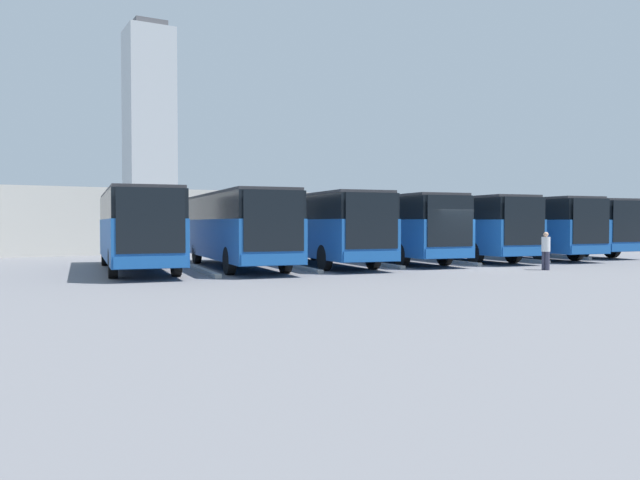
{
  "coord_description": "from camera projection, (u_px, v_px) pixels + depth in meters",
  "views": [
    {
      "loc": [
        17.95,
        19.89,
        1.95
      ],
      "look_at": [
        3.85,
        -5.57,
        1.13
      ],
      "focal_mm": 35.0,
      "sensor_mm": 36.0,
      "label": 1
    }
  ],
  "objects": [
    {
      "name": "bus_0",
      "position": [
        552.0,
        225.0,
        37.19
      ],
      "size": [
        3.97,
        11.42,
        3.2
      ],
      "rotation": [
        0.0,
        0.0,
        -0.14
      ],
      "color": "#19519E",
      "rests_on": "ground_plane"
    },
    {
      "name": "bus_4",
      "position": [
        319.0,
        226.0,
        28.69
      ],
      "size": [
        3.97,
        11.42,
        3.2
      ],
      "rotation": [
        0.0,
        0.0,
        -0.14
      ],
      "color": "#19519E",
      "rests_on": "ground_plane"
    },
    {
      "name": "pedestrian",
      "position": [
        546.0,
        250.0,
        25.52
      ],
      "size": [
        0.37,
        0.37,
        1.56
      ],
      "rotation": [
        0.0,
        0.0,
        1.51
      ],
      "color": "#38384C",
      "rests_on": "ground_plane"
    },
    {
      "name": "bus_2",
      "position": [
        454.0,
        225.0,
        32.72
      ],
      "size": [
        3.97,
        11.42,
        3.2
      ],
      "rotation": [
        0.0,
        0.0,
        -0.14
      ],
      "color": "#19519E",
      "rests_on": "ground_plane"
    },
    {
      "name": "bus_5",
      "position": [
        236.0,
        226.0,
        26.7
      ],
      "size": [
        3.97,
        11.42,
        3.2
      ],
      "rotation": [
        0.0,
        0.0,
        -0.14
      ],
      "color": "#19519E",
      "rests_on": "ground_plane"
    },
    {
      "name": "curb_divider_2",
      "position": [
        444.0,
        261.0,
        30.34
      ],
      "size": [
        1.03,
        5.76,
        0.15
      ],
      "primitive_type": "cube",
      "rotation": [
        0.0,
        0.0,
        -0.14
      ],
      "color": "#9E9E99",
      "rests_on": "ground_plane"
    },
    {
      "name": "station_building",
      "position": [
        244.0,
        221.0,
        47.49
      ],
      "size": [
        43.52,
        14.75,
        4.03
      ],
      "color": "beige",
      "rests_on": "ground_plane"
    },
    {
      "name": "bus_3",
      "position": [
        388.0,
        226.0,
        30.93
      ],
      "size": [
        3.97,
        11.42,
        3.2
      ],
      "rotation": [
        0.0,
        0.0,
        -0.14
      ],
      "color": "#19519E",
      "rests_on": "ground_plane"
    },
    {
      "name": "office_tower",
      "position": [
        149.0,
        127.0,
        215.89
      ],
      "size": [
        15.48,
        15.48,
        70.99
      ],
      "color": "#ADB2B7",
      "rests_on": "ground_plane"
    },
    {
      "name": "curb_divider_1",
      "position": [
        509.0,
        259.0,
        32.07
      ],
      "size": [
        1.03,
        5.76,
        0.15
      ],
      "primitive_type": "cube",
      "rotation": [
        0.0,
        0.0,
        -0.14
      ],
      "color": "#9E9E99",
      "rests_on": "ground_plane"
    },
    {
      "name": "bus_1",
      "position": [
        514.0,
        225.0,
        34.45
      ],
      "size": [
        3.97,
        11.42,
        3.2
      ],
      "rotation": [
        0.0,
        0.0,
        -0.14
      ],
      "color": "#19519E",
      "rests_on": "ground_plane"
    },
    {
      "name": "curb_divider_4",
      "position": [
        296.0,
        267.0,
        26.31
      ],
      "size": [
        1.03,
        5.76,
        0.15
      ],
      "primitive_type": "cube",
      "rotation": [
        0.0,
        0.0,
        -0.14
      ],
      "color": "#9E9E99",
      "rests_on": "ground_plane"
    },
    {
      "name": "bus_6",
      "position": [
        136.0,
        226.0,
        25.27
      ],
      "size": [
        3.97,
        11.42,
        3.2
      ],
      "rotation": [
        0.0,
        0.0,
        -0.14
      ],
      "color": "#19519E",
      "rests_on": "ground_plane"
    },
    {
      "name": "curb_divider_5",
      "position": [
        203.0,
        270.0,
        24.32
      ],
      "size": [
        1.03,
        5.76,
        0.15
      ],
      "primitive_type": "cube",
      "rotation": [
        0.0,
        0.0,
        -0.14
      ],
      "color": "#9E9E99",
      "rests_on": "ground_plane"
    },
    {
      "name": "curb_divider_0",
      "position": [
        551.0,
        256.0,
        34.8
      ],
      "size": [
        1.03,
        5.76,
        0.15
      ],
      "primitive_type": "cube",
      "rotation": [
        0.0,
        0.0,
        -0.14
      ],
      "color": "#9E9E99",
      "rests_on": "ground_plane"
    },
    {
      "name": "curb_divider_3",
      "position": [
        372.0,
        263.0,
        28.54
      ],
      "size": [
        1.03,
        5.76,
        0.15
      ],
      "primitive_type": "cube",
      "rotation": [
        0.0,
        0.0,
        -0.14
      ],
      "color": "#9E9E99",
      "rests_on": "ground_plane"
    },
    {
      "name": "ground_plane",
      "position": [
        464.0,
        269.0,
        26.14
      ],
      "size": [
        600.0,
        600.0,
        0.0
      ],
      "primitive_type": "plane",
      "color": "slate"
    }
  ]
}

